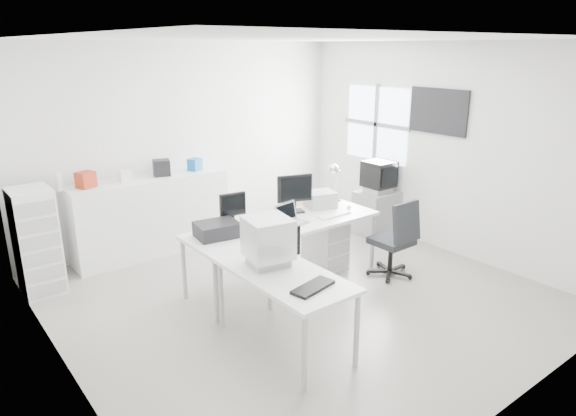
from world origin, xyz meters
TOP-DOWN VIEW (x-y plane):
  - floor at (0.00, 0.00)m, footprint 5.00×5.00m
  - ceiling at (0.00, 0.00)m, footprint 5.00×5.00m
  - back_wall at (0.00, 2.50)m, footprint 5.00×0.02m
  - left_wall at (-2.50, 0.00)m, footprint 0.02×5.00m
  - right_wall at (2.50, 0.00)m, footprint 0.02×5.00m
  - window at (2.48, 1.20)m, footprint 0.02×1.20m
  - wall_picture at (2.47, 0.10)m, footprint 0.04×0.90m
  - main_desk at (0.10, 0.39)m, footprint 2.40×0.80m
  - side_desk at (-0.75, -0.71)m, footprint 0.70×1.40m
  - drawer_pedestal at (0.80, 0.44)m, footprint 0.40×0.50m
  - inkjet_printer at (-0.75, 0.49)m, footprint 0.50×0.41m
  - lcd_monitor_small at (-0.45, 0.64)m, footprint 0.33×0.22m
  - lcd_monitor_large at (0.45, 0.64)m, footprint 0.48×0.31m
  - laptop at (0.15, 0.29)m, footprint 0.42×0.43m
  - white_keyboard at (0.75, 0.24)m, footprint 0.47×0.17m
  - white_mouse at (1.05, 0.29)m, footprint 0.06×0.06m
  - laser_printer at (0.85, 0.61)m, footprint 0.42×0.39m
  - desk_lamp at (1.20, 0.69)m, footprint 0.16×0.16m
  - crt_monitor at (-0.75, -0.46)m, footprint 0.50×0.50m
  - black_keyboard at (-0.75, -1.11)m, footprint 0.45×0.25m
  - office_chair at (1.25, -0.27)m, footprint 0.58×0.58m
  - tv_cabinet at (2.22, 0.86)m, footprint 0.60×0.49m
  - crt_tv at (2.22, 0.86)m, footprint 0.50×0.48m
  - sideboard at (-0.77, 2.24)m, footprint 2.12×0.53m
  - clutter_box_a at (-1.57, 2.24)m, footprint 0.25×0.23m
  - clutter_box_b at (-1.07, 2.24)m, footprint 0.15×0.13m
  - clutter_box_c at (-0.57, 2.24)m, footprint 0.27×0.25m
  - clutter_box_d at (-0.07, 2.24)m, footprint 0.21×0.20m
  - clutter_bottle at (-1.87, 2.28)m, footprint 0.07×0.07m
  - filing_cabinet at (-2.28, 1.92)m, footprint 0.43×0.51m

SIDE VIEW (x-z plane):
  - floor at x=0.00m, z-range -0.01..0.01m
  - drawer_pedestal at x=0.80m, z-range 0.00..0.60m
  - tv_cabinet at x=2.22m, z-range 0.00..0.66m
  - main_desk at x=0.10m, z-range 0.00..0.75m
  - side_desk at x=-0.75m, z-range 0.00..0.75m
  - office_chair at x=1.25m, z-range 0.00..1.00m
  - sideboard at x=-0.77m, z-range 0.00..1.06m
  - filing_cabinet at x=-2.28m, z-range 0.00..1.23m
  - white_keyboard at x=0.75m, z-range 0.75..0.77m
  - black_keyboard at x=-0.75m, z-range 0.75..0.78m
  - white_mouse at x=1.05m, z-range 0.75..0.81m
  - inkjet_printer at x=-0.75m, z-range 0.75..0.91m
  - laser_printer at x=0.85m, z-range 0.75..0.95m
  - laptop at x=0.15m, z-range 0.75..0.99m
  - crt_tv at x=2.22m, z-range 0.66..1.11m
  - lcd_monitor_small at x=-0.45m, z-range 0.75..1.14m
  - desk_lamp at x=1.20m, z-range 0.75..1.18m
  - lcd_monitor_large at x=0.45m, z-range 0.75..1.21m
  - crt_monitor at x=-0.75m, z-range 0.75..1.25m
  - clutter_box_b at x=-1.07m, z-range 1.06..1.20m
  - clutter_box_d at x=-0.07m, z-range 1.06..1.23m
  - clutter_box_a at x=-1.57m, z-range 1.06..1.26m
  - clutter_box_c at x=-0.57m, z-range 1.06..1.28m
  - clutter_bottle at x=-1.87m, z-range 1.06..1.28m
  - back_wall at x=0.00m, z-range 0.00..2.80m
  - left_wall at x=-2.50m, z-range 0.00..2.80m
  - right_wall at x=2.50m, z-range 0.00..2.80m
  - window at x=2.48m, z-range 1.05..2.15m
  - wall_picture at x=2.47m, z-range 1.60..2.20m
  - ceiling at x=0.00m, z-range 2.79..2.80m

